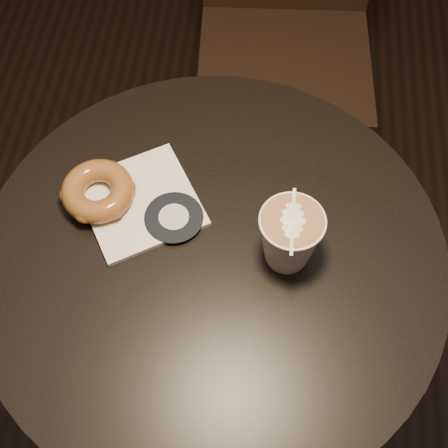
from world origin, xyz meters
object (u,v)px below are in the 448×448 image
object	(u,v)px
pastry_bag	(140,202)
latte_cup	(289,238)
cafe_table	(214,305)
doughnut	(98,191)

from	to	relation	value
pastry_bag	latte_cup	distance (m)	0.24
pastry_bag	latte_cup	world-z (taller)	latte_cup
cafe_table	latte_cup	world-z (taller)	latte_cup
latte_cup	doughnut	bearing A→B (deg)	167.00
cafe_table	pastry_bag	bearing A→B (deg)	147.95
cafe_table	latte_cup	distance (m)	0.27
doughnut	latte_cup	world-z (taller)	latte_cup
cafe_table	doughnut	world-z (taller)	doughnut
pastry_bag	doughnut	world-z (taller)	doughnut
pastry_bag	cafe_table	bearing A→B (deg)	-62.85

